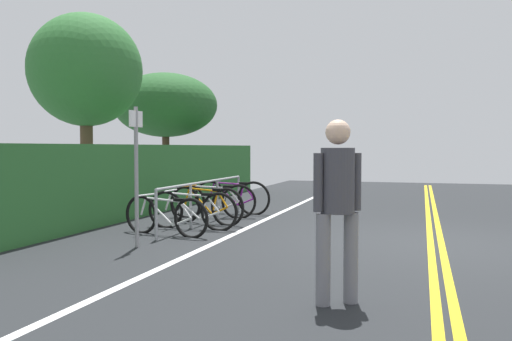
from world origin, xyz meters
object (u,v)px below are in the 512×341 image
Objects in this scene: pedestrian at (337,198)px; tree_far_right at (166,105)px; bicycle_1 at (192,210)px; bike_rack at (205,192)px; tree_mid at (86,71)px; bicycle_2 at (206,205)px; bicycle_3 at (213,201)px; bicycle_4 at (232,197)px; bicycle_0 at (166,216)px; sign_post_near at (136,162)px.

pedestrian is 0.47× the size of tree_far_right.
bicycle_1 is 1.02× the size of pedestrian.
tree_far_right is (9.97, 6.81, 1.77)m from pedestrian.
tree_mid is (0.96, 3.35, 2.64)m from bike_rack.
pedestrian is at bearing -145.66° from tree_far_right.
bike_rack is 2.37× the size of bicycle_2.
bicycle_4 is at bearing -9.31° from bicycle_3.
bike_rack is 2.34× the size of pedestrian.
bicycle_0 is (-1.53, 0.08, -0.28)m from bike_rack.
bicycle_4 is 7.13m from pedestrian.
tree_mid reaches higher than bike_rack.
bicycle_4 is at bearing 1.91° from bicycle_1.
bike_rack is 1.96× the size of sign_post_near.
pedestrian is at bearing -130.32° from tree_mid.
sign_post_near reaches higher than bicycle_2.
bicycle_1 is 2.36m from bicycle_4.
tree_far_right is at bearing 23.86° from sign_post_near.
tree_far_right is (6.04, 3.57, 2.44)m from bicycle_1.
pedestrian reaches higher than bike_rack.
tree_far_right is (3.69, 3.49, 2.41)m from bicycle_4.
sign_post_near is (-1.13, -0.10, 0.94)m from bicycle_0.
bicycle_0 is at bearing 47.06° from pedestrian.
pedestrian is at bearing -140.40° from bicycle_1.
pedestrian is (-3.92, -3.24, 0.67)m from bicycle_1.
bicycle_3 is 6.52m from pedestrian.
tree_mid reaches higher than sign_post_near.
bicycle_1 is at bearing 39.60° from pedestrian.
pedestrian reaches higher than bicycle_0.
pedestrian is at bearing -152.11° from bicycle_4.
tree_mid is (3.63, 3.36, 1.98)m from sign_post_near.
pedestrian is at bearing -144.83° from bicycle_2.
bike_rack is 5.76m from pedestrian.
bicycle_0 is 1.00× the size of bicycle_2.
bicycle_3 is at bearing 12.09° from bicycle_2.
bicycle_3 is at bearing 1.39° from bicycle_0.
bicycle_2 is 4.56m from tree_mid.
bicycle_0 is 4.69m from pedestrian.
bicycle_3 is at bearing -92.98° from tree_mid.
sign_post_near is at bearing -179.67° from bicycle_4.
pedestrian is at bearing -144.76° from bike_rack.
pedestrian reaches higher than bicycle_3.
tree_far_right is at bearing 33.60° from bicycle_2.
sign_post_near reaches higher than bicycle_0.
bicycle_0 is at bearing -178.61° from bicycle_3.
bicycle_0 is at bearing 4.93° from sign_post_near.
bike_rack is 6.69m from tree_far_right.
tree_far_right is at bearing 1.98° from tree_mid.
bicycle_3 is (1.56, 0.21, 0.01)m from bicycle_1.
sign_post_near reaches higher than bicycle_3.
tree_mid is at bearing 73.94° from bike_rack.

